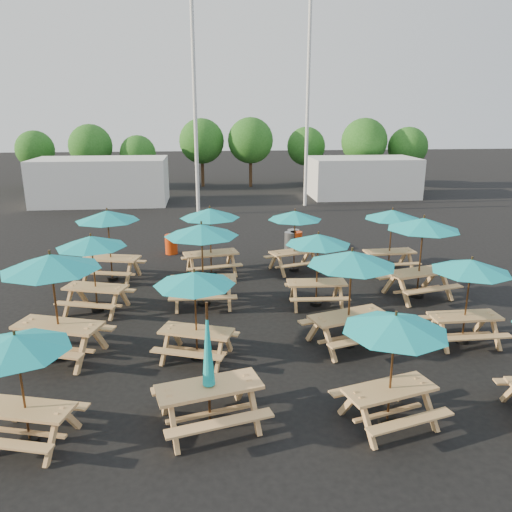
{
  "coord_description": "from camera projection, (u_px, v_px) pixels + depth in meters",
  "views": [
    {
      "loc": [
        -1.56,
        -13.89,
        5.62
      ],
      "look_at": [
        0.0,
        1.5,
        1.1
      ],
      "focal_mm": 35.0,
      "sensor_mm": 36.0,
      "label": 1
    }
  ],
  "objects": [
    {
      "name": "waste_bin_3",
      "position": [
        296.0,
        241.0,
        20.74
      ],
      "size": [
        0.5,
        0.5,
        0.8
      ],
      "primitive_type": "cylinder",
      "color": "red",
      "rests_on": "ground"
    },
    {
      "name": "picnic_unit_7",
      "position": [
        210.0,
        217.0,
        17.24
      ],
      "size": [
        2.47,
        2.47,
        2.41
      ],
      "rotation": [
        0.0,
        0.0,
        0.21
      ],
      "color": "tan",
      "rests_on": "ground"
    },
    {
      "name": "waste_bin_2",
      "position": [
        293.0,
        239.0,
        21.09
      ],
      "size": [
        0.5,
        0.5,
        0.8
      ],
      "primitive_type": "cylinder",
      "color": "gray",
      "rests_on": "ground"
    },
    {
      "name": "event_tent_0",
      "position": [
        101.0,
        181.0,
        31.01
      ],
      "size": [
        8.0,
        4.0,
        2.8
      ],
      "primitive_type": "cube",
      "color": "silver",
      "rests_on": "ground"
    },
    {
      "name": "picnic_unit_11",
      "position": [
        295.0,
        219.0,
        17.67
      ],
      "size": [
        2.45,
        2.45,
        2.24
      ],
      "rotation": [
        0.0,
        0.0,
        0.32
      ],
      "color": "tan",
      "rests_on": "ground"
    },
    {
      "name": "tree_0",
      "position": [
        35.0,
        150.0,
        36.94
      ],
      "size": [
        2.8,
        2.8,
        4.24
      ],
      "color": "#382314",
      "rests_on": "ground"
    },
    {
      "name": "event_tent_1",
      "position": [
        362.0,
        177.0,
        33.64
      ],
      "size": [
        7.0,
        4.0,
        2.6
      ],
      "primitive_type": "cube",
      "color": "silver",
      "rests_on": "ground"
    },
    {
      "name": "picnic_unit_14",
      "position": [
        423.0,
        229.0,
        15.04
      ],
      "size": [
        2.67,
        2.67,
        2.55
      ],
      "rotation": [
        0.0,
        0.0,
        0.25
      ],
      "color": "tan",
      "rests_on": "ground"
    },
    {
      "name": "mast_1",
      "position": [
        308.0,
        104.0,
        29.02
      ],
      "size": [
        0.2,
        0.2,
        12.0
      ],
      "primitive_type": "cylinder",
      "color": "silver",
      "rests_on": "ground"
    },
    {
      "name": "ground",
      "position": [
        261.0,
        305.0,
        14.99
      ],
      "size": [
        120.0,
        120.0,
        0.0
      ],
      "primitive_type": "plane",
      "color": "black",
      "rests_on": "ground"
    },
    {
      "name": "picnic_unit_4",
      "position": [
        209.0,
        376.0,
        9.01
      ],
      "size": [
        2.26,
        2.09,
        2.44
      ],
      "rotation": [
        0.0,
        0.0,
        0.25
      ],
      "color": "tan",
      "rests_on": "ground"
    },
    {
      "name": "tree_6",
      "position": [
        364.0,
        141.0,
        36.89
      ],
      "size": [
        3.38,
        3.38,
        5.13
      ],
      "color": "#382314",
      "rests_on": "ground"
    },
    {
      "name": "tree_4",
      "position": [
        251.0,
        141.0,
        37.37
      ],
      "size": [
        3.41,
        3.41,
        5.17
      ],
      "color": "#382314",
      "rests_on": "ground"
    },
    {
      "name": "picnic_unit_2",
      "position": [
        92.0,
        246.0,
        13.99
      ],
      "size": [
        2.45,
        2.45,
        2.28
      ],
      "rotation": [
        0.0,
        0.0,
        -0.29
      ],
      "color": "tan",
      "rests_on": "ground"
    },
    {
      "name": "picnic_unit_0",
      "position": [
        17.0,
        350.0,
        8.28
      ],
      "size": [
        2.22,
        2.22,
        2.09
      ],
      "rotation": [
        0.0,
        0.0,
        -0.27
      ],
      "color": "tan",
      "rests_on": "ground"
    },
    {
      "name": "picnic_unit_13",
      "position": [
        471.0,
        271.0,
        12.06
      ],
      "size": [
        1.92,
        1.92,
        2.2
      ],
      "rotation": [
        0.0,
        0.0,
        0.01
      ],
      "color": "tan",
      "rests_on": "ground"
    },
    {
      "name": "tree_2",
      "position": [
        138.0,
        153.0,
        36.22
      ],
      "size": [
        2.59,
        2.59,
        3.93
      ],
      "color": "#382314",
      "rests_on": "ground"
    },
    {
      "name": "picnic_unit_5",
      "position": [
        195.0,
        284.0,
        11.26
      ],
      "size": [
        2.39,
        2.39,
        2.16
      ],
      "rotation": [
        0.0,
        0.0,
        -0.35
      ],
      "color": "tan",
      "rests_on": "ground"
    },
    {
      "name": "tree_1",
      "position": [
        91.0,
        146.0,
        35.99
      ],
      "size": [
        3.11,
        3.11,
        4.72
      ],
      "color": "#382314",
      "rests_on": "ground"
    },
    {
      "name": "picnic_unit_10",
      "position": [
        318.0,
        244.0,
        14.46
      ],
      "size": [
        2.0,
        2.0,
        2.22
      ],
      "rotation": [
        0.0,
        0.0,
        -0.04
      ],
      "color": "tan",
      "rests_on": "ground"
    },
    {
      "name": "mast_0",
      "position": [
        195.0,
        103.0,
        26.48
      ],
      "size": [
        0.2,
        0.2,
        12.0
      ],
      "primitive_type": "cylinder",
      "color": "silver",
      "rests_on": "ground"
    },
    {
      "name": "picnic_unit_3",
      "position": [
        108.0,
        220.0,
        16.62
      ],
      "size": [
        2.57,
        2.57,
        2.45
      ],
      "rotation": [
        0.0,
        0.0,
        -0.24
      ],
      "color": "tan",
      "rests_on": "ground"
    },
    {
      "name": "tree_3",
      "position": [
        202.0,
        141.0,
        37.47
      ],
      "size": [
        3.36,
        3.36,
        5.09
      ],
      "color": "#382314",
      "rests_on": "ground"
    },
    {
      "name": "tree_7",
      "position": [
        408.0,
        147.0,
        37.36
      ],
      "size": [
        2.95,
        2.95,
        4.48
      ],
      "color": "#382314",
      "rests_on": "ground"
    },
    {
      "name": "picnic_unit_6",
      "position": [
        202.0,
        235.0,
        14.43
      ],
      "size": [
        2.2,
        2.2,
        2.5
      ],
      "rotation": [
        0.0,
        0.0,
        -0.02
      ],
      "color": "tan",
      "rests_on": "ground"
    },
    {
      "name": "picnic_unit_9",
      "position": [
        351.0,
        264.0,
        11.82
      ],
      "size": [
        2.67,
        2.67,
        2.46
      ],
      "rotation": [
        0.0,
        0.0,
        0.31
      ],
      "color": "tan",
      "rests_on": "ground"
    },
    {
      "name": "waste_bin_0",
      "position": [
        171.0,
        244.0,
        20.25
      ],
      "size": [
        0.5,
        0.5,
        0.8
      ],
      "primitive_type": "cylinder",
      "color": "red",
      "rests_on": "ground"
    },
    {
      "name": "waste_bin_1",
      "position": [
        290.0,
        241.0,
        20.68
      ],
      "size": [
        0.5,
        0.5,
        0.8
      ],
      "primitive_type": "cylinder",
      "color": "gray",
      "rests_on": "ground"
    },
    {
      "name": "picnic_unit_15",
      "position": [
        392.0,
        218.0,
        17.62
      ],
      "size": [
        2.07,
        2.07,
        2.28
      ],
      "rotation": [
        0.0,
        0.0,
        0.05
      ],
      "color": "tan",
      "rests_on": "ground"
    },
    {
      "name": "picnic_unit_1",
      "position": [
        51.0,
        269.0,
        11.19
      ],
      "size": [
        2.8,
        2.8,
        2.57
      ],
      "rotation": [
        0.0,
        0.0,
        -0.31
      ],
      "color": "tan",
      "rests_on": "ground"
    },
    {
      "name": "tree_5",
      "position": [
        306.0,
        146.0,
        38.32
      ],
      "size": [
        2.94,
        2.94,
        4.45
      ],
      "color": "#382314",
      "rests_on": "ground"
    },
    {
      "name": "picnic_unit_8",
      "position": [
        395.0,
        330.0,
        8.82
      ],
      "size": [
        2.34,
        2.34,
        2.19
      ],
      "rotation": [
        0.0,
        0.0,
        0.27
      ],
      "color": "tan",
      "rests_on": "ground"
    }
  ]
}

